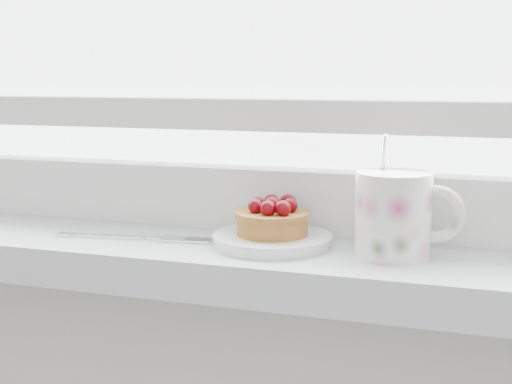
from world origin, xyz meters
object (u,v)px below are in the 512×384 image
at_px(floral_mug, 396,213).
at_px(raspberry_tart, 273,218).
at_px(saucer, 272,240).
at_px(fork, 133,237).

bearing_deg(floral_mug, raspberry_tart, 178.34).
bearing_deg(saucer, floral_mug, -1.55).
bearing_deg(fork, floral_mug, 2.96).
relative_size(saucer, raspberry_tart, 1.61).
height_order(raspberry_tart, fork, raspberry_tart).
bearing_deg(floral_mug, saucer, 178.45).
xyz_separation_m(floral_mug, fork, (-0.28, -0.01, -0.04)).
distance_m(raspberry_tart, fork, 0.16).
xyz_separation_m(raspberry_tart, floral_mug, (0.13, -0.00, 0.01)).
bearing_deg(raspberry_tart, floral_mug, -1.66).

